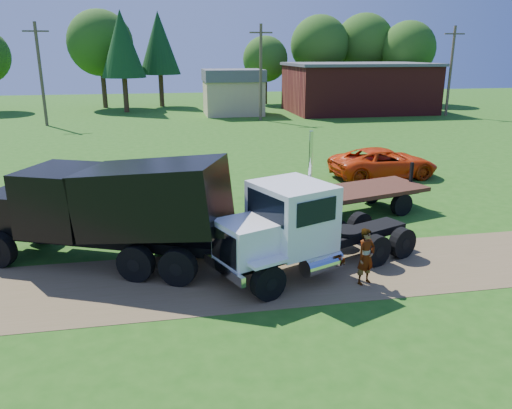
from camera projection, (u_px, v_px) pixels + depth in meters
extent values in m
plane|color=#205612|center=(290.00, 274.00, 15.37)|extent=(140.00, 140.00, 0.00)
cube|color=brown|center=(290.00, 274.00, 15.36)|extent=(120.00, 4.20, 0.01)
cube|color=black|center=(320.00, 244.00, 15.78)|extent=(6.75, 3.47, 0.28)
cylinder|color=black|center=(268.00, 283.00, 13.65)|extent=(1.06, 0.69, 1.02)
cylinder|color=black|center=(268.00, 283.00, 13.65)|extent=(0.46, 0.45, 0.36)
cylinder|color=black|center=(232.00, 258.00, 15.23)|extent=(1.06, 0.69, 1.02)
cylinder|color=black|center=(232.00, 258.00, 15.23)|extent=(0.46, 0.45, 0.36)
cylinder|color=black|center=(376.00, 251.00, 15.83)|extent=(1.06, 0.69, 1.02)
cylinder|color=black|center=(376.00, 251.00, 15.83)|extent=(0.46, 0.45, 0.36)
cylinder|color=black|center=(334.00, 232.00, 17.41)|extent=(1.06, 0.69, 1.02)
cylinder|color=black|center=(334.00, 232.00, 17.41)|extent=(0.46, 0.45, 0.36)
cylinder|color=black|center=(402.00, 243.00, 16.45)|extent=(1.06, 0.69, 1.02)
cylinder|color=black|center=(402.00, 243.00, 16.45)|extent=(0.46, 0.45, 0.36)
cylinder|color=black|center=(359.00, 226.00, 18.04)|extent=(1.06, 0.69, 1.02)
cylinder|color=black|center=(359.00, 226.00, 18.04)|extent=(0.46, 0.45, 0.36)
cube|color=white|center=(250.00, 240.00, 14.19)|extent=(2.14, 2.09, 1.11)
cube|color=silver|center=(225.00, 247.00, 13.77)|extent=(0.60, 1.31, 0.93)
cube|color=silver|center=(224.00, 269.00, 13.94)|extent=(0.94, 2.02, 0.28)
cube|color=white|center=(292.00, 215.00, 14.83)|extent=(2.65, 2.80, 1.94)
cube|color=black|center=(266.00, 207.00, 14.21)|extent=(0.75, 1.73, 0.79)
cube|color=black|center=(317.00, 212.00, 13.81)|extent=(1.30, 0.56, 0.69)
cube|color=black|center=(271.00, 193.00, 15.60)|extent=(1.30, 0.56, 0.69)
cube|color=white|center=(268.00, 262.00, 13.47)|extent=(1.19, 0.81, 0.09)
cube|color=white|center=(231.00, 240.00, 15.05)|extent=(1.19, 0.81, 0.09)
cylinder|color=silver|center=(322.00, 264.00, 14.52)|extent=(1.41, 1.01, 0.56)
cylinder|color=silver|center=(309.00, 198.00, 15.72)|extent=(0.17, 0.17, 4.26)
cylinder|color=black|center=(347.00, 231.00, 16.29)|extent=(1.33, 1.33, 0.11)
cube|color=black|center=(103.00, 238.00, 16.02)|extent=(7.88, 4.14, 0.31)
cylinder|color=black|center=(41.00, 228.00, 17.73)|extent=(1.17, 0.77, 1.12)
cylinder|color=black|center=(41.00, 228.00, 17.73)|extent=(0.51, 0.50, 0.39)
cylinder|color=black|center=(136.00, 263.00, 14.76)|extent=(1.17, 0.77, 1.12)
cylinder|color=black|center=(136.00, 263.00, 14.76)|extent=(0.51, 0.50, 0.39)
cylinder|color=black|center=(164.00, 238.00, 16.76)|extent=(1.17, 0.77, 1.12)
cylinder|color=black|center=(164.00, 238.00, 16.76)|extent=(0.51, 0.50, 0.39)
cylinder|color=black|center=(178.00, 267.00, 14.49)|extent=(1.17, 0.77, 1.12)
cylinder|color=black|center=(178.00, 267.00, 14.49)|extent=(0.51, 0.50, 0.39)
cylinder|color=black|center=(201.00, 241.00, 16.48)|extent=(1.17, 0.77, 1.12)
cylinder|color=black|center=(201.00, 241.00, 16.48)|extent=(0.51, 0.50, 0.39)
cube|color=black|center=(19.00, 210.00, 16.41)|extent=(2.36, 2.31, 1.22)
cube|color=black|center=(62.00, 199.00, 15.93)|extent=(2.83, 3.05, 2.04)
cube|color=black|center=(33.00, 184.00, 16.01)|extent=(0.85, 1.89, 0.81)
cube|color=black|center=(154.00, 198.00, 15.21)|extent=(5.06, 4.00, 2.47)
imported|color=red|center=(384.00, 163.00, 26.79)|extent=(6.02, 3.22, 1.61)
cube|color=#341A10|center=(341.00, 193.00, 20.40)|extent=(7.89, 4.17, 0.17)
cube|color=black|center=(341.00, 199.00, 20.47)|extent=(7.54, 2.90, 0.24)
cylinder|color=black|center=(304.00, 221.00, 18.71)|extent=(0.99, 0.52, 0.94)
cylinder|color=black|center=(279.00, 207.00, 20.42)|extent=(0.99, 0.52, 0.94)
cylinder|color=black|center=(401.00, 205.00, 20.69)|extent=(0.99, 0.52, 0.94)
cylinder|color=black|center=(371.00, 193.00, 22.39)|extent=(0.99, 0.52, 0.94)
cube|color=black|center=(261.00, 193.00, 18.72)|extent=(0.14, 0.14, 0.94)
cube|color=black|center=(411.00, 173.00, 21.80)|extent=(0.14, 0.14, 0.94)
imported|color=#999999|center=(366.00, 257.00, 14.49)|extent=(0.73, 0.62, 1.71)
imported|color=#999999|center=(144.00, 182.00, 22.57)|extent=(1.08, 1.01, 1.76)
cube|color=maroon|center=(358.00, 89.00, 55.37)|extent=(15.00, 10.00, 5.00)
cube|color=#535257|center=(359.00, 64.00, 54.58)|extent=(15.40, 10.40, 0.30)
cube|color=tan|center=(233.00, 97.00, 53.09)|extent=(6.00, 5.00, 3.60)
cube|color=#535257|center=(233.00, 75.00, 52.41)|extent=(6.20, 5.40, 1.20)
cylinder|color=brown|center=(41.00, 75.00, 44.41)|extent=(0.28, 0.28, 9.00)
cube|color=brown|center=(35.00, 31.00, 43.32)|extent=(2.20, 0.14, 0.14)
cylinder|color=brown|center=(261.00, 73.00, 47.95)|extent=(0.28, 0.28, 9.00)
cube|color=brown|center=(261.00, 33.00, 46.86)|extent=(2.20, 0.14, 0.14)
cylinder|color=brown|center=(450.00, 72.00, 51.50)|extent=(0.28, 0.28, 9.00)
cube|color=brown|center=(455.00, 34.00, 50.40)|extent=(2.20, 0.14, 0.14)
cylinder|color=#362316|center=(104.00, 91.00, 59.48)|extent=(0.56, 0.56, 4.00)
sphere|color=#224F13|center=(100.00, 43.00, 57.88)|extent=(7.54, 7.54, 7.54)
cylinder|color=#362316|center=(161.00, 90.00, 60.84)|extent=(0.56, 0.56, 3.89)
cone|color=#103511|center=(159.00, 43.00, 59.21)|extent=(4.89, 4.89, 7.22)
cylinder|color=#362316|center=(265.00, 92.00, 63.71)|extent=(0.56, 0.56, 2.99)
sphere|color=#224F13|center=(265.00, 59.00, 62.51)|extent=(5.64, 5.64, 5.64)
cylinder|color=#362316|center=(318.00, 88.00, 65.13)|extent=(0.56, 0.56, 3.92)
sphere|color=#224F13|center=(320.00, 45.00, 63.56)|extent=(7.39, 7.39, 7.39)
cylinder|color=#362316|center=(404.00, 89.00, 64.33)|extent=(0.56, 0.56, 3.65)
sphere|color=#224F13|center=(408.00, 49.00, 62.86)|extent=(6.88, 6.88, 6.88)
cylinder|color=#362316|center=(126.00, 95.00, 55.24)|extent=(0.56, 0.56, 3.80)
cone|color=#103511|center=(122.00, 44.00, 53.65)|extent=(4.78, 4.78, 7.05)
cylinder|color=#362316|center=(362.00, 86.00, 66.78)|extent=(0.56, 0.56, 4.03)
sphere|color=#224F13|center=(364.00, 43.00, 65.17)|extent=(7.60, 7.60, 7.60)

